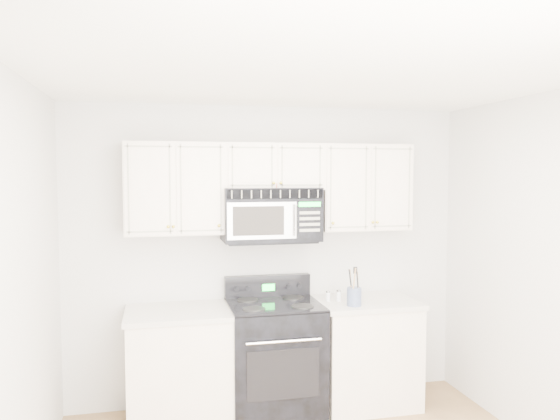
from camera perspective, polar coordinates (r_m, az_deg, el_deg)
name	(u,v)px	position (r m, az deg, el deg)	size (l,w,h in m)	color
room	(330,298)	(3.19, 5.28, -9.17)	(3.51, 3.51, 2.61)	#9E794B
base_cabinet_left	(180,370)	(4.68, -10.39, -16.12)	(0.86, 0.65, 0.92)	white
base_cabinet_right	(365,355)	(5.00, 8.91, -14.77)	(0.86, 0.65, 0.92)	white
range	(274,356)	(4.74, -0.60, -15.02)	(0.76, 0.69, 1.12)	black
upper_cabinets	(273,183)	(4.64, -0.79, 2.80)	(2.44, 0.37, 0.75)	white
microwave	(271,214)	(4.61, -0.99, -0.43)	(0.81, 0.46, 0.45)	black
utensil_crock	(354,296)	(4.62, 7.76, -8.88)	(0.12, 0.12, 0.32)	slate
shaker_salt	(328,296)	(4.76, 5.05, -8.93)	(0.04, 0.04, 0.09)	silver
shaker_pepper	(339,295)	(4.77, 6.17, -8.85)	(0.04, 0.04, 0.10)	silver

